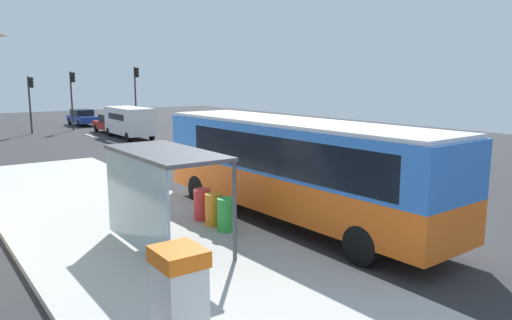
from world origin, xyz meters
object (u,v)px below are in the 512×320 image
bus (293,164)px  traffic_light_near_side (136,88)px  recycling_bin_red (202,204)px  sedan_near (83,117)px  sedan_far (112,123)px  traffic_light_median (72,91)px  bus_shelter (154,175)px  white_van (129,120)px  ticket_machine (180,311)px  recycling_bin_orange (214,209)px  traffic_light_far_side (31,95)px  recycling_bin_green (226,214)px

bus → traffic_light_near_side: bearing=76.6°
bus → recycling_bin_red: bearing=151.1°
traffic_light_near_side → sedan_near: bearing=119.5°
sedan_far → recycling_bin_red: sedan_far is taller
traffic_light_median → bus_shelter: 32.82m
white_van → traffic_light_near_side: 7.66m
sedan_far → ticket_machine: (-10.68, -33.21, 0.38)m
bus_shelter → traffic_light_median: bearing=78.0°
white_van → bus: bearing=-99.3°
bus → recycling_bin_orange: size_ratio=11.67×
sedan_far → recycling_bin_red: (-6.50, -26.43, -0.14)m
recycling_bin_red → bus_shelter: bus_shelter is taller
white_van → recycling_bin_orange: 23.98m
bus → ticket_machine: size_ratio=5.72×
ticket_machine → recycling_bin_orange: (4.18, 6.08, -0.52)m
recycling_bin_orange → traffic_light_far_side: bearing=87.9°
recycling_bin_orange → recycling_bin_red: (0.00, 0.70, 0.00)m
traffic_light_far_side → bus_shelter: bearing=-96.1°
recycling_bin_green → traffic_light_median: (4.60, 31.94, 2.68)m
sedan_near → traffic_light_near_side: size_ratio=0.81×
traffic_light_median → bus_shelter: size_ratio=1.26×
recycling_bin_orange → sedan_far: bearing=76.5°
traffic_light_far_side → traffic_light_median: 3.59m
traffic_light_far_side → traffic_light_median: traffic_light_median is taller
white_van → ticket_machine: 31.04m
recycling_bin_orange → bus_shelter: (-2.21, -0.84, 1.44)m
recycling_bin_green → traffic_light_far_side: 31.25m
bus → sedan_far: (4.01, 27.80, -1.05)m
recycling_bin_green → bus_shelter: (-2.21, -0.14, 1.44)m
sedan_near → traffic_light_far_side: bearing=-138.0°
sedan_near → ticket_machine: ticket_machine is taller
sedan_far → bus_shelter: 29.32m
sedan_near → traffic_light_median: bearing=-115.1°
recycling_bin_orange → bus: bearing=-15.2°
recycling_bin_orange → bus_shelter: 2.77m
bus → recycling_bin_green: (-2.49, -0.03, -1.19)m
bus_shelter → recycling_bin_red: bearing=34.9°
sedan_near → ticket_machine: size_ratio=2.28×
sedan_far → traffic_light_near_side: traffic_light_near_side is taller
bus → bus_shelter: (-4.70, -0.17, 0.25)m
traffic_light_far_side → recycling_bin_orange: bearing=-92.1°
traffic_light_near_side → traffic_light_far_side: traffic_light_near_side is taller
recycling_bin_orange → traffic_light_near_side: 31.32m
ticket_machine → recycling_bin_orange: ticket_machine is taller
ticket_machine → sedan_far: bearing=72.2°
sedan_far → bus: bearing=-98.2°
sedan_near → recycling_bin_orange: sedan_near is taller
sedan_near → bus_shelter: bus_shelter is taller
sedan_near → traffic_light_far_side: (-5.39, -4.86, 2.29)m
sedan_near → recycling_bin_green: sedan_near is taller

